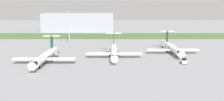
{
  "coord_description": "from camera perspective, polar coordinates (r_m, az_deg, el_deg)",
  "views": [
    {
      "loc": [
        -0.01,
        -88.2,
        20.98
      ],
      "look_at": [
        0.0,
        10.63,
        3.0
      ],
      "focal_mm": 39.4,
      "sensor_mm": 36.0,
      "label": 1
    }
  ],
  "objects": [
    {
      "name": "ground_plane",
      "position": [
        120.05,
        -0.0,
        0.25
      ],
      "size": [
        500.0,
        500.0,
        0.0
      ],
      "primitive_type": "plane",
      "color": "gray"
    },
    {
      "name": "grass_berm",
      "position": [
        167.57,
        -0.0,
        3.4
      ],
      "size": [
        320.0,
        20.0,
        1.61
      ],
      "primitive_type": "cube",
      "color": "#426033",
      "rests_on": "ground"
    },
    {
      "name": "regional_jet_nearest",
      "position": [
        94.97,
        -15.22,
        -1.25
      ],
      "size": [
        22.81,
        31.0,
        9.0
      ],
      "color": "white",
      "rests_on": "ground"
    },
    {
      "name": "regional_jet_second",
      "position": [
        101.8,
        0.48,
        -0.13
      ],
      "size": [
        22.81,
        31.0,
        9.0
      ],
      "color": "white",
      "rests_on": "ground"
    },
    {
      "name": "regional_jet_third",
      "position": [
        113.85,
        13.74,
        0.69
      ],
      "size": [
        22.81,
        31.0,
        9.0
      ],
      "color": "white",
      "rests_on": "ground"
    },
    {
      "name": "antenna_mast",
      "position": [
        142.99,
        -9.97,
        4.98
      ],
      "size": [
        4.4,
        0.5,
        19.3
      ],
      "color": "#B2B2B7",
      "rests_on": "ground"
    },
    {
      "name": "distant_hangar",
      "position": [
        208.06,
        -7.74,
        6.5
      ],
      "size": [
        57.5,
        22.81,
        14.96
      ],
      "primitive_type": "cube",
      "color": "#9EA3AD",
      "rests_on": "ground"
    },
    {
      "name": "baggage_tug",
      "position": [
        94.13,
        16.26,
        -2.36
      ],
      "size": [
        1.72,
        3.2,
        2.3
      ],
      "color": "silver",
      "rests_on": "ground"
    },
    {
      "name": "safety_cone_front_marker",
      "position": [
        78.55,
        -20.89,
        -5.67
      ],
      "size": [
        0.44,
        0.44,
        0.55
      ],
      "primitive_type": "cone",
      "color": "orange",
      "rests_on": "ground"
    },
    {
      "name": "safety_cone_mid_marker",
      "position": [
        77.76,
        -18.0,
        -5.65
      ],
      "size": [
        0.44,
        0.44,
        0.55
      ],
      "primitive_type": "cone",
      "color": "orange",
      "rests_on": "ground"
    }
  ]
}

